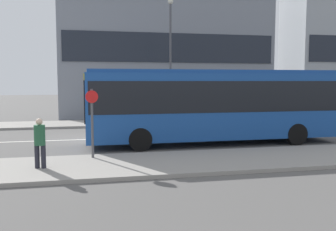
{
  "coord_description": "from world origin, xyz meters",
  "views": [
    {
      "loc": [
        -0.28,
        -18.49,
        2.87
      ],
      "look_at": [
        3.33,
        -2.1,
        1.3
      ],
      "focal_mm": 40.0,
      "sensor_mm": 36.0,
      "label": 1
    }
  ],
  "objects_px": {
    "pedestrian_near_stop": "(40,140)",
    "bus_stop_sign": "(92,117)",
    "street_lamp": "(170,49)",
    "parked_car_0": "(286,115)",
    "city_bus": "(213,102)"
  },
  "relations": [
    {
      "from": "pedestrian_near_stop",
      "to": "street_lamp",
      "type": "bearing_deg",
      "value": 72.23
    },
    {
      "from": "pedestrian_near_stop",
      "to": "bus_stop_sign",
      "type": "bearing_deg",
      "value": 50.8
    },
    {
      "from": "city_bus",
      "to": "parked_car_0",
      "type": "bearing_deg",
      "value": 44.96
    },
    {
      "from": "city_bus",
      "to": "street_lamp",
      "type": "xyz_separation_m",
      "value": [
        -0.27,
        7.57,
        2.96
      ]
    },
    {
      "from": "city_bus",
      "to": "bus_stop_sign",
      "type": "bearing_deg",
      "value": -147.99
    },
    {
      "from": "city_bus",
      "to": "street_lamp",
      "type": "relative_size",
      "value": 1.44
    },
    {
      "from": "parked_car_0",
      "to": "bus_stop_sign",
      "type": "xyz_separation_m",
      "value": [
        -12.32,
        -8.31,
        0.91
      ]
    },
    {
      "from": "pedestrian_near_stop",
      "to": "bus_stop_sign",
      "type": "distance_m",
      "value": 2.15
    },
    {
      "from": "parked_car_0",
      "to": "pedestrian_near_stop",
      "type": "bearing_deg",
      "value": -145.52
    },
    {
      "from": "street_lamp",
      "to": "pedestrian_near_stop",
      "type": "bearing_deg",
      "value": -120.52
    },
    {
      "from": "city_bus",
      "to": "parked_car_0",
      "type": "distance_m",
      "value": 8.97
    },
    {
      "from": "city_bus",
      "to": "bus_stop_sign",
      "type": "xyz_separation_m",
      "value": [
        -5.44,
        -2.69,
        -0.35
      ]
    },
    {
      "from": "bus_stop_sign",
      "to": "parked_car_0",
      "type": "bearing_deg",
      "value": 33.98
    },
    {
      "from": "pedestrian_near_stop",
      "to": "parked_car_0",
      "type": "bearing_deg",
      "value": 47.22
    },
    {
      "from": "parked_car_0",
      "to": "street_lamp",
      "type": "height_order",
      "value": "street_lamp"
    }
  ]
}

